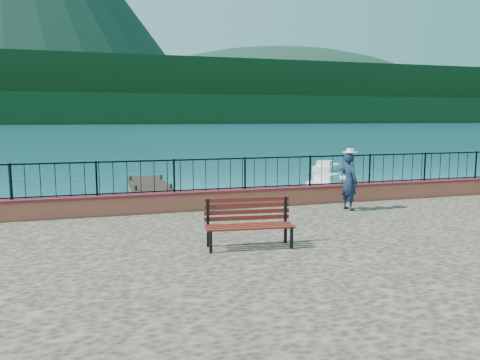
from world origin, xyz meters
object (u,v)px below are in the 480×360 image
park_bench (249,233)px  boat_5 (326,165)px  boat_2 (331,179)px  boat_1 (269,201)px  person (349,181)px

park_bench → boat_5: bearing=65.6°
boat_5 → boat_2: bearing=-164.7°
boat_2 → boat_5: same height
boat_2 → boat_5: size_ratio=1.08×
boat_1 → boat_5: 16.16m
park_bench → boat_1: size_ratio=0.55×
boat_1 → boat_5: (9.46, 13.10, 0.00)m
park_bench → boat_5: 26.13m
boat_2 → person: bearing=-151.3°
park_bench → person: bearing=42.7°
person → boat_5: bearing=-34.1°
park_bench → person: (4.15, 3.05, 0.56)m
park_bench → boat_2: bearing=63.0°
boat_1 → boat_5: bearing=92.0°
boat_1 → park_bench: bearing=-75.0°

